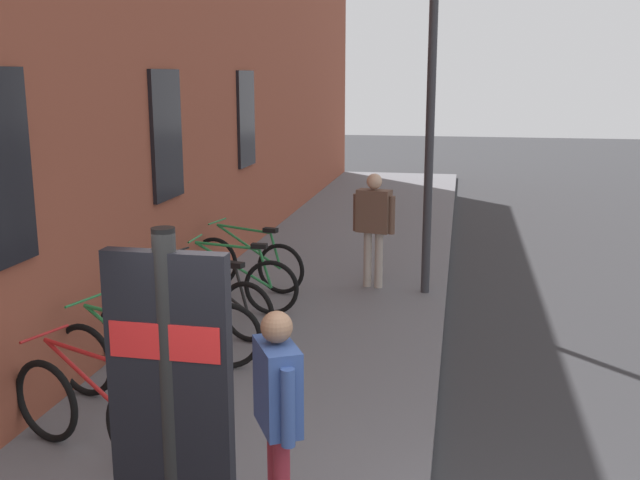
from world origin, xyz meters
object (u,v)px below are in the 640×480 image
(bicycle_leaning_wall, at_px, (179,332))
(bicycle_far_end, at_px, (232,283))
(bicycle_end_of_row, at_px, (128,367))
(pedestrian_by_facade, at_px, (374,219))
(street_lamp, at_px, (432,66))
(pedestrian_near_bus, at_px, (278,401))
(bicycle_under_window, at_px, (92,412))
(bicycle_beside_lamp, at_px, (211,303))
(bicycle_mid_rack, at_px, (248,263))
(transit_info_sign, at_px, (171,407))

(bicycle_leaning_wall, xyz_separation_m, bicycle_far_end, (1.88, 0.01, 0.00))
(bicycle_end_of_row, distance_m, pedestrian_by_facade, 4.77)
(bicycle_far_end, height_order, street_lamp, street_lamp)
(bicycle_end_of_row, relative_size, street_lamp, 0.33)
(bicycle_far_end, height_order, pedestrian_near_bus, pedestrian_near_bus)
(bicycle_leaning_wall, distance_m, street_lamp, 4.89)
(bicycle_under_window, xyz_separation_m, pedestrian_by_facade, (5.33, -1.62, 0.62))
(bicycle_beside_lamp, xyz_separation_m, pedestrian_near_bus, (-3.65, -1.72, 0.56))
(bicycle_beside_lamp, xyz_separation_m, pedestrian_by_facade, (2.39, -1.64, 0.62))
(bicycle_mid_rack, xyz_separation_m, pedestrian_near_bus, (-5.56, -1.82, 0.56))
(pedestrian_near_bus, bearing_deg, bicycle_mid_rack, 18.16)
(bicycle_end_of_row, xyz_separation_m, bicycle_mid_rack, (3.92, -0.01, 0.00))
(bicycle_beside_lamp, bearing_deg, bicycle_far_end, 0.12)
(street_lamp, bearing_deg, bicycle_under_window, 155.43)
(bicycle_end_of_row, distance_m, bicycle_far_end, 2.87)
(bicycle_mid_rack, relative_size, transit_info_sign, 0.73)
(bicycle_under_window, bearing_deg, street_lamp, -24.57)
(bicycle_beside_lamp, relative_size, pedestrian_by_facade, 1.03)
(transit_info_sign, distance_m, pedestrian_near_bus, 1.65)
(bicycle_mid_rack, bearing_deg, transit_info_sign, -166.26)
(bicycle_end_of_row, bearing_deg, bicycle_leaning_wall, -6.55)
(bicycle_far_end, relative_size, pedestrian_near_bus, 1.14)
(bicycle_end_of_row, bearing_deg, bicycle_far_end, -2.07)
(bicycle_mid_rack, height_order, pedestrian_near_bus, pedestrian_near_bus)
(bicycle_far_end, bearing_deg, bicycle_under_window, -179.65)
(pedestrian_near_bus, bearing_deg, bicycle_end_of_row, 48.16)
(pedestrian_by_facade, relative_size, street_lamp, 0.31)
(bicycle_leaning_wall, bearing_deg, transit_info_sign, -158.62)
(pedestrian_near_bus, bearing_deg, bicycle_far_end, 20.95)
(pedestrian_near_bus, relative_size, street_lamp, 0.30)
(bicycle_mid_rack, relative_size, street_lamp, 0.33)
(bicycle_leaning_wall, relative_size, bicycle_mid_rack, 1.01)
(bicycle_end_of_row, distance_m, street_lamp, 5.65)
(bicycle_leaning_wall, xyz_separation_m, street_lamp, (3.27, -2.39, 2.73))
(bicycle_leaning_wall, bearing_deg, bicycle_under_window, -179.60)
(bicycle_leaning_wall, height_order, bicycle_mid_rack, same)
(bicycle_mid_rack, height_order, transit_info_sign, transit_info_sign)
(bicycle_beside_lamp, xyz_separation_m, street_lamp, (2.25, -2.40, 2.73))
(bicycle_under_window, bearing_deg, bicycle_leaning_wall, 0.40)
(bicycle_far_end, bearing_deg, pedestrian_near_bus, -159.05)
(bicycle_leaning_wall, bearing_deg, bicycle_mid_rack, 2.08)
(street_lamp, bearing_deg, bicycle_beside_lamp, 133.25)
(bicycle_beside_lamp, height_order, transit_info_sign, transit_info_sign)
(pedestrian_by_facade, xyz_separation_m, street_lamp, (-0.13, -0.76, 2.11))
(bicycle_end_of_row, bearing_deg, pedestrian_near_bus, -131.84)
(bicycle_end_of_row, bearing_deg, bicycle_under_window, -172.24)
(bicycle_end_of_row, xyz_separation_m, street_lamp, (4.26, -2.50, 2.73))
(bicycle_leaning_wall, height_order, bicycle_beside_lamp, same)
(bicycle_end_of_row, bearing_deg, transit_info_sign, -151.17)
(bicycle_leaning_wall, relative_size, pedestrian_by_facade, 1.07)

